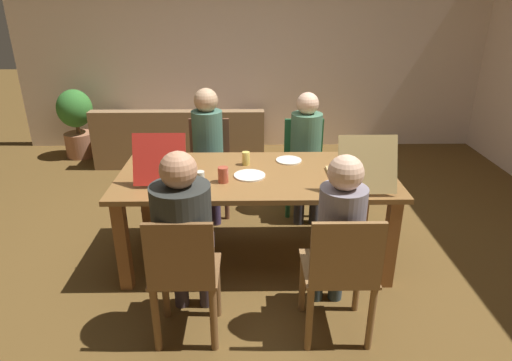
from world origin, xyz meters
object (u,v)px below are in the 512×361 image
Objects in this scene: pizza_box_1 at (358,174)px; potted_plant at (76,120)px; drinking_glass_0 at (223,175)px; dining_table at (256,185)px; person_3 at (184,229)px; chair_1 at (210,163)px; pizza_box_0 at (166,169)px; plate_1 at (289,160)px; chair_3 at (184,277)px; drinking_glass_1 at (200,181)px; drinking_glass_2 at (246,158)px; couch at (182,141)px; person_1 at (207,143)px; chair_2 at (304,163)px; drinking_glass_3 at (169,184)px; chair_0 at (340,273)px; person_2 at (306,145)px; plate_0 at (250,175)px; person_0 at (338,229)px.

pizza_box_1 is 0.60× the size of potted_plant.
dining_table is at bearing 34.16° from drinking_glass_0.
chair_1 is at bearing 90.00° from person_3.
pizza_box_0 is 4.26× the size of drinking_glass_0.
chair_3 is at bearing -120.76° from plate_1.
drinking_glass_2 is at bearing 56.43° from drinking_glass_1.
drinking_glass_0 is at bearing -74.91° from couch.
chair_2 is (0.95, 0.13, -0.26)m from person_1.
chair_3 is 1.02m from pizza_box_0.
drinking_glass_1 reaches higher than drinking_glass_3.
pizza_box_1 reaches higher than potted_plant.
chair_0 is at bearing -61.86° from person_1.
person_2 is at bearing 105.12° from pizza_box_1.
potted_plant is (-1.94, 2.84, -0.33)m from drinking_glass_1.
chair_1 reaches higher than couch.
pizza_box_1 is at bearing -42.57° from chair_1.
chair_1 is at bearing 82.92° from drinking_glass_3.
drinking_glass_3 is 3.40m from potted_plant.
plate_0 is (-0.55, -1.01, 0.28)m from chair_2.
dining_table is at bearing -64.59° from chair_1.
dining_table is 0.96m from person_2.
person_1 is 1.66m from person_3.
person_2 is (0.95, 0.00, -0.03)m from person_1.
person_1 is (-0.95, 1.62, 0.03)m from person_0.
chair_2 is at bearing 90.00° from person_2.
chair_1 reaches higher than plate_0.
pizza_box_0 reaches higher than couch.
pizza_box_1 is 0.26× the size of couch.
person_3 is 0.71m from drinking_glass_0.
drinking_glass_1 is at bearing 85.76° from chair_3.
chair_1 is 1.91m from chair_3.
pizza_box_0 reaches higher than drinking_glass_0.
person_1 reaches higher than pizza_box_0.
drinking_glass_3 is (-0.53, -0.55, 0.01)m from drinking_glass_2.
chair_2 is 8.29× the size of drinking_glass_2.
chair_1 reaches higher than drinking_glass_0.
person_2 is 1.34× the size of chair_3.
dining_table is at bearing 121.59° from person_0.
couch is (-0.32, 2.74, -0.57)m from drinking_glass_3.
person_3 is 5.20× the size of plate_0.
drinking_glass_3 is (-0.16, -1.17, 0.09)m from person_1.
chair_0 is 0.99m from person_3.
chair_1 is 4.28× the size of plate_1.
person_0 is 10.47× the size of drinking_glass_0.
drinking_glass_0 is 0.85× the size of drinking_glass_1.
person_0 is at bearing -53.81° from plate_0.
person_2 is at bearing 0.01° from person_1.
person_3 is 0.52m from drinking_glass_3.
drinking_glass_1 is (-0.35, -0.24, 0.06)m from plate_0.
person_3 is (0.00, 0.11, 0.27)m from chair_3.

